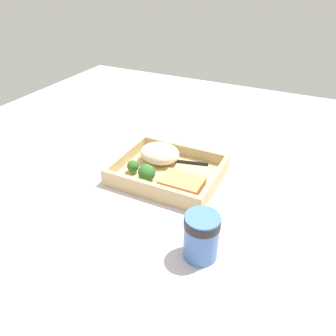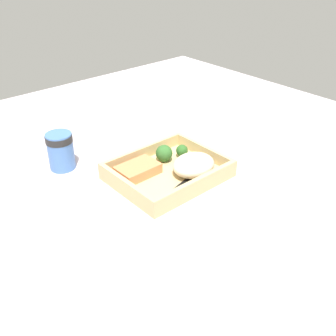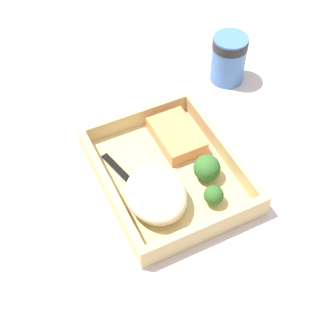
% 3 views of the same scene
% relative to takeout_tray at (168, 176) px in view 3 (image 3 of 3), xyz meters
% --- Properties ---
extents(ground_plane, '(1.60, 1.60, 0.02)m').
position_rel_takeout_tray_xyz_m(ground_plane, '(0.00, 0.00, -0.02)').
color(ground_plane, '#C3B3BC').
extents(takeout_tray, '(0.27, 0.22, 0.01)m').
position_rel_takeout_tray_xyz_m(takeout_tray, '(0.00, 0.00, 0.00)').
color(takeout_tray, tan).
rests_on(takeout_tray, ground_plane).
extents(tray_rim, '(0.27, 0.22, 0.03)m').
position_rel_takeout_tray_xyz_m(tray_rim, '(0.00, 0.00, 0.02)').
color(tray_rim, tan).
rests_on(tray_rim, takeout_tray).
extents(salmon_fillet, '(0.10, 0.07, 0.03)m').
position_rel_takeout_tray_xyz_m(salmon_fillet, '(-0.06, 0.05, 0.02)').
color(salmon_fillet, '#E58452').
rests_on(salmon_fillet, takeout_tray).
extents(mashed_potatoes, '(0.11, 0.09, 0.05)m').
position_rel_takeout_tray_xyz_m(mashed_potatoes, '(0.05, -0.04, 0.03)').
color(mashed_potatoes, beige).
rests_on(mashed_potatoes, takeout_tray).
extents(broccoli_floret_1, '(0.03, 0.03, 0.04)m').
position_rel_takeout_tray_xyz_m(broccoli_floret_1, '(0.08, 0.04, 0.02)').
color(broccoli_floret_1, '#87A359').
rests_on(broccoli_floret_1, takeout_tray).
extents(broccoli_floret_2, '(0.04, 0.04, 0.04)m').
position_rel_takeout_tray_xyz_m(broccoli_floret_2, '(0.03, 0.05, 0.03)').
color(broccoli_floret_2, '#85AD5E').
rests_on(broccoli_floret_2, takeout_tray).
extents(fork, '(0.16, 0.05, 0.00)m').
position_rel_takeout_tray_xyz_m(fork, '(0.01, -0.06, 0.01)').
color(fork, black).
rests_on(fork, takeout_tray).
extents(paper_cup, '(0.07, 0.07, 0.10)m').
position_rel_takeout_tray_xyz_m(paper_cup, '(-0.17, 0.22, 0.05)').
color(paper_cup, '#4773B7').
rests_on(paper_cup, ground_plane).
extents(receipt_slip, '(0.14, 0.17, 0.00)m').
position_rel_takeout_tray_xyz_m(receipt_slip, '(-0.25, -0.04, -0.00)').
color(receipt_slip, white).
rests_on(receipt_slip, ground_plane).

